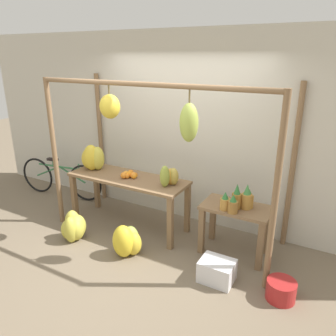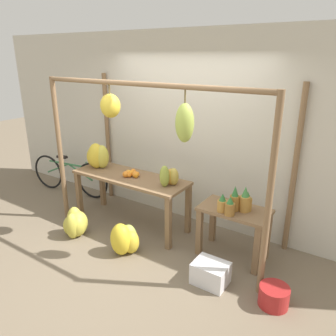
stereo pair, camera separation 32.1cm
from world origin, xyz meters
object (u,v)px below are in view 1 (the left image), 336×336
at_px(orange_pile, 130,175).
at_px(blue_bucket, 281,290).
at_px(fruit_crate_white, 217,271).
at_px(parked_bicycle, 61,178).
at_px(banana_pile_ground_left, 73,228).
at_px(banana_pile_ground_right, 128,241).
at_px(papaya_pile, 170,176).
at_px(banana_pile_on_table, 93,158).
at_px(pineapple_cluster, 239,200).

height_order(orange_pile, blue_bucket, orange_pile).
distance_m(fruit_crate_white, parked_bicycle, 3.45).
bearing_deg(fruit_crate_white, parked_bicycle, 165.47).
xyz_separation_m(banana_pile_ground_left, banana_pile_ground_right, (0.88, 0.06, 0.02)).
bearing_deg(banana_pile_ground_right, orange_pile, 121.57).
bearing_deg(blue_bucket, papaya_pile, 160.85).
relative_size(orange_pile, blue_bucket, 0.81).
relative_size(banana_pile_ground_right, fruit_crate_white, 1.13).
bearing_deg(banana_pile_ground_left, banana_pile_on_table, 105.65).
relative_size(orange_pile, parked_bicycle, 0.15).
relative_size(banana_pile_on_table, banana_pile_ground_right, 0.96).
bearing_deg(banana_pile_ground_left, orange_pile, 55.32).
height_order(orange_pile, fruit_crate_white, orange_pile).
bearing_deg(orange_pile, parked_bicycle, 170.50).
height_order(banana_pile_ground_right, parked_bicycle, parked_bicycle).
bearing_deg(parked_bicycle, pineapple_cluster, -4.98).
bearing_deg(banana_pile_on_table, banana_pile_ground_left, -74.35).
distance_m(blue_bucket, papaya_pile, 1.91).
distance_m(banana_pile_ground_left, banana_pile_ground_right, 0.88).
distance_m(banana_pile_on_table, banana_pile_ground_right, 1.49).
distance_m(orange_pile, papaya_pile, 0.65).
bearing_deg(blue_bucket, orange_pile, 167.02).
bearing_deg(blue_bucket, fruit_crate_white, -176.41).
bearing_deg(pineapple_cluster, banana_pile_on_table, 179.37).
bearing_deg(pineapple_cluster, papaya_pile, 177.44).
height_order(orange_pile, pineapple_cluster, pineapple_cluster).
height_order(pineapple_cluster, fruit_crate_white, pineapple_cluster).
relative_size(blue_bucket, papaya_pile, 0.90).
bearing_deg(banana_pile_on_table, orange_pile, -2.10).
bearing_deg(parked_bicycle, orange_pile, -9.50).
distance_m(pineapple_cluster, banana_pile_ground_right, 1.50).
bearing_deg(fruit_crate_white, papaya_pile, 146.88).
xyz_separation_m(orange_pile, fruit_crate_white, (1.59, -0.57, -0.70)).
distance_m(pineapple_cluster, parked_bicycle, 3.40).
bearing_deg(orange_pile, banana_pile_on_table, 177.90).
bearing_deg(papaya_pile, banana_pile_ground_right, -109.81).
relative_size(banana_pile_on_table, orange_pile, 1.68).
xyz_separation_m(orange_pile, papaya_pile, (0.64, 0.04, 0.08)).
xyz_separation_m(pineapple_cluster, banana_pile_ground_left, (-2.10, -0.70, -0.60)).
bearing_deg(banana_pile_on_table, parked_bicycle, 165.83).
bearing_deg(banana_pile_ground_right, banana_pile_on_table, 148.29).
xyz_separation_m(blue_bucket, parked_bicycle, (-4.03, 0.82, 0.24)).
height_order(pineapple_cluster, banana_pile_ground_left, pineapple_cluster).
height_order(pineapple_cluster, parked_bicycle, pineapple_cluster).
relative_size(banana_pile_ground_right, papaya_pile, 1.27).
xyz_separation_m(banana_pile_ground_left, fruit_crate_white, (2.07, 0.13, -0.05)).
distance_m(orange_pile, blue_bucket, 2.45).
bearing_deg(fruit_crate_white, orange_pile, 160.20).
distance_m(pineapple_cluster, fruit_crate_white, 0.87).
distance_m(banana_pile_on_table, banana_pile_ground_left, 1.09).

